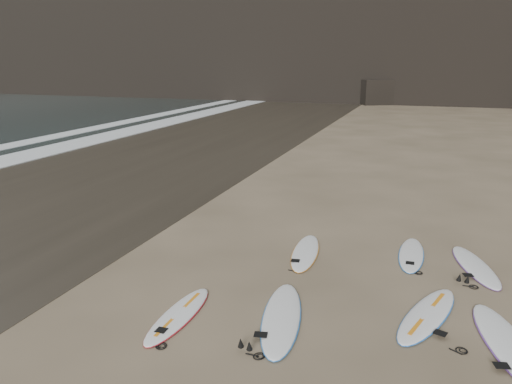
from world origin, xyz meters
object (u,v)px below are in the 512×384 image
Objects in this scene: surfboard_5 at (305,252)px; surfboard_2 at (427,314)px; surfboard_7 at (475,266)px; surfboard_6 at (411,254)px; surfboard_1 at (282,317)px; surfboard_3 at (508,344)px; surfboard_0 at (179,314)px.

surfboard_2 is at bearing -44.55° from surfboard_5.
surfboard_7 is at bearing 87.04° from surfboard_2.
surfboard_5 is at bearing -164.32° from surfboard_6.
surfboard_1 is at bearing -118.53° from surfboard_6.
surfboard_5 is 1.06× the size of surfboard_6.
surfboard_3 reaches higher than surfboard_6.
surfboard_6 is (2.08, 3.88, -0.01)m from surfboard_1.
surfboard_2 is 3.58m from surfboard_5.
surfboard_0 is 0.89× the size of surfboard_2.
surfboard_2 is (4.27, 1.47, 0.00)m from surfboard_0.
surfboard_1 is at bearing -149.91° from surfboard_7.
surfboard_2 is at bearing 19.16° from surfboard_0.
surfboard_1 is 1.12× the size of surfboard_7.
surfboard_5 reaches higher than surfboard_0.
surfboard_1 is 1.19× the size of surfboard_6.
surfboard_3 reaches higher than surfboard_7.
surfboard_0 is at bearing 174.92° from surfboard_3.
surfboard_0 is 0.82× the size of surfboard_1.
surfboard_6 is at bearing 152.79° from surfboard_7.
surfboard_5 is at bearing 131.11° from surfboard_3.
surfboard_6 is 1.41m from surfboard_7.
surfboard_2 is 2.82m from surfboard_7.
surfboard_2 is 1.10× the size of surfboard_6.
surfboard_1 is 3.74m from surfboard_3.
surfboard_7 is (3.46, 3.61, -0.01)m from surfboard_1.
surfboard_1 is 1.13× the size of surfboard_5.
surfboard_3 is 3.89m from surfboard_6.
surfboard_7 reaches higher than surfboard_0.
surfboard_5 is at bearing 170.23° from surfboard_7.
surfboard_5 is (1.46, 3.70, 0.00)m from surfboard_0.
surfboard_2 reaches higher than surfboard_6.
surfboard_7 is (5.25, 4.12, 0.00)m from surfboard_0.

